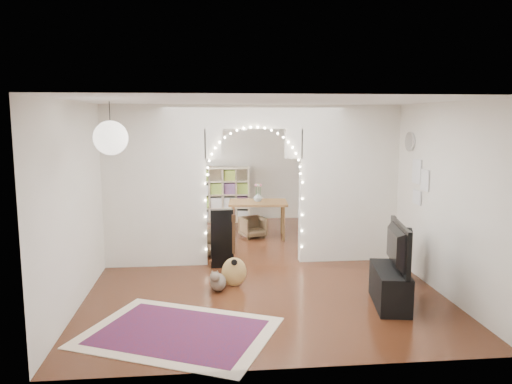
{
  "coord_description": "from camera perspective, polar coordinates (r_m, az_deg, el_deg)",
  "views": [
    {
      "loc": [
        -0.81,
        -8.36,
        2.48
      ],
      "look_at": [
        0.07,
        0.3,
        1.18
      ],
      "focal_mm": 35.0,
      "sensor_mm": 36.0,
      "label": 1
    }
  ],
  "objects": [
    {
      "name": "ceiling",
      "position": [
        8.4,
        -0.29,
        9.98
      ],
      "size": [
        5.0,
        7.5,
        0.02
      ],
      "primitive_type": "cube",
      "color": "white",
      "rests_on": "wall_back"
    },
    {
      "name": "wall_front",
      "position": [
        4.81,
        4.04,
        -5.13
      ],
      "size": [
        5.0,
        0.02,
        2.7
      ],
      "primitive_type": "cube",
      "color": "silver",
      "rests_on": "floor"
    },
    {
      "name": "divider_wall",
      "position": [
        8.46,
        -0.28,
        1.31
      ],
      "size": [
        5.0,
        0.2,
        2.7
      ],
      "color": "silver",
      "rests_on": "floor"
    },
    {
      "name": "window",
      "position": [
        10.34,
        -15.05,
        2.74
      ],
      "size": [
        0.04,
        1.2,
        1.4
      ],
      "primitive_type": "cube",
      "color": "white",
      "rests_on": "wall_left"
    },
    {
      "name": "wall_clock",
      "position": [
        8.43,
        17.23,
        5.51
      ],
      "size": [
        0.03,
        0.31,
        0.31
      ],
      "primitive_type": "cylinder",
      "rotation": [
        0.0,
        1.57,
        0.0
      ],
      "color": "white",
      "rests_on": "wall_right"
    },
    {
      "name": "dining_chair_right",
      "position": [
        10.46,
        -0.37,
        -4.01
      ],
      "size": [
        0.6,
        0.61,
        0.44
      ],
      "primitive_type": "imported",
      "rotation": [
        0.0,
        0.0,
        0.36
      ],
      "color": "#4C3B26",
      "rests_on": "floor"
    },
    {
      "name": "picture_frames",
      "position": [
        8.12,
        18.14,
        1.12
      ],
      "size": [
        0.02,
        0.5,
        0.7
      ],
      "primitive_type": null,
      "color": "white",
      "rests_on": "wall_right"
    },
    {
      "name": "wall_back",
      "position": [
        12.19,
        -1.98,
        3.15
      ],
      "size": [
        5.0,
        0.02,
        2.7
      ],
      "primitive_type": "cube",
      "color": "silver",
      "rests_on": "floor"
    },
    {
      "name": "paper_lantern",
      "position": [
        6.06,
        -16.27,
        5.96
      ],
      "size": [
        0.4,
        0.4,
        0.4
      ],
      "primitive_type": "sphere",
      "color": "white",
      "rests_on": "ceiling"
    },
    {
      "name": "tv",
      "position": [
        6.83,
        15.23,
        -6.0
      ],
      "size": [
        0.33,
        1.08,
        0.62
      ],
      "primitive_type": "imported",
      "rotation": [
        0.0,
        0.0,
        1.4
      ],
      "color": "black",
      "rests_on": "media_console"
    },
    {
      "name": "dining_chair_left",
      "position": [
        9.18,
        -4.77,
        -5.76
      ],
      "size": [
        0.6,
        0.61,
        0.46
      ],
      "primitive_type": "imported",
      "rotation": [
        0.0,
        0.0,
        0.26
      ],
      "color": "#4C3B26",
      "rests_on": "floor"
    },
    {
      "name": "guitar_case",
      "position": [
        8.35,
        -3.91,
        -5.32
      ],
      "size": [
        0.38,
        0.14,
        0.98
      ],
      "primitive_type": "cube",
      "rotation": [
        0.0,
        0.0,
        0.04
      ],
      "color": "black",
      "rests_on": "floor"
    },
    {
      "name": "flower_vase",
      "position": [
        10.36,
        0.23,
        -0.57
      ],
      "size": [
        0.2,
        0.2,
        0.19
      ],
      "primitive_type": "imported",
      "rotation": [
        0.0,
        0.0,
        -0.09
      ],
      "color": "silver",
      "rests_on": "dining_table"
    },
    {
      "name": "fairy_lights",
      "position": [
        8.32,
        -0.2,
        2.06
      ],
      "size": [
        1.64,
        0.04,
        1.6
      ],
      "primitive_type": null,
      "color": "#FFEABF",
      "rests_on": "divider_wall"
    },
    {
      "name": "dining_table",
      "position": [
        10.39,
        0.23,
        -1.49
      ],
      "size": [
        1.27,
        0.91,
        0.76
      ],
      "rotation": [
        0.0,
        0.0,
        -0.09
      ],
      "color": "brown",
      "rests_on": "floor"
    },
    {
      "name": "media_console",
      "position": [
        6.98,
        15.05,
        -10.45
      ],
      "size": [
        0.57,
        1.05,
        0.5
      ],
      "primitive_type": "cube",
      "rotation": [
        0.0,
        0.0,
        -0.18
      ],
      "color": "black",
      "rests_on": "floor"
    },
    {
      "name": "bookcase",
      "position": [
        12.0,
        -3.83,
        -0.27
      ],
      "size": [
        1.3,
        0.45,
        1.32
      ],
      "primitive_type": "cube",
      "rotation": [
        0.0,
        0.0,
        -0.1
      ],
      "color": "tan",
      "rests_on": "floor"
    },
    {
      "name": "ceiling_fan",
      "position": [
        10.39,
        -1.36,
        8.03
      ],
      "size": [
        1.1,
        1.1,
        0.3
      ],
      "primitive_type": null,
      "color": "gold",
      "rests_on": "ceiling"
    },
    {
      "name": "floor",
      "position": [
        8.75,
        -0.28,
        -7.98
      ],
      "size": [
        7.5,
        7.5,
        0.0
      ],
      "primitive_type": "plane",
      "color": "black",
      "rests_on": "ground"
    },
    {
      "name": "acoustic_guitar",
      "position": [
        7.43,
        -2.53,
        -7.78
      ],
      "size": [
        0.39,
        0.23,
        0.92
      ],
      "rotation": [
        0.0,
        0.0,
        -0.31
      ],
      "color": "tan",
      "rests_on": "floor"
    },
    {
      "name": "wall_right",
      "position": [
        9.06,
        15.66,
        0.99
      ],
      "size": [
        0.02,
        7.5,
        2.7
      ],
      "primitive_type": "cube",
      "color": "silver",
      "rests_on": "floor"
    },
    {
      "name": "floor_speaker",
      "position": [
        7.95,
        16.15,
        -6.99
      ],
      "size": [
        0.39,
        0.36,
        0.82
      ],
      "rotation": [
        0.0,
        0.0,
        -0.34
      ],
      "color": "black",
      "rests_on": "floor"
    },
    {
      "name": "wall_left",
      "position": [
        8.6,
        -17.1,
        0.55
      ],
      "size": [
        0.02,
        7.5,
        2.7
      ],
      "primitive_type": "cube",
      "color": "silver",
      "rests_on": "floor"
    },
    {
      "name": "area_rug",
      "position": [
        6.1,
        -8.82,
        -15.55
      ],
      "size": [
        2.58,
        2.32,
        0.02
      ],
      "primitive_type": "cube",
      "rotation": [
        0.0,
        0.0,
        -0.43
      ],
      "color": "maroon",
      "rests_on": "floor"
    },
    {
      "name": "tabby_cat",
      "position": [
        7.33,
        -4.39,
        -10.15
      ],
      "size": [
        0.33,
        0.53,
        0.35
      ],
      "rotation": [
        0.0,
        0.0,
        -0.34
      ],
      "color": "brown",
      "rests_on": "floor"
    }
  ]
}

